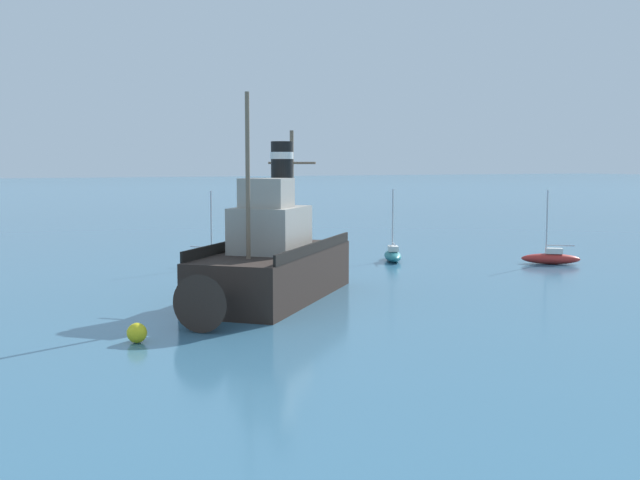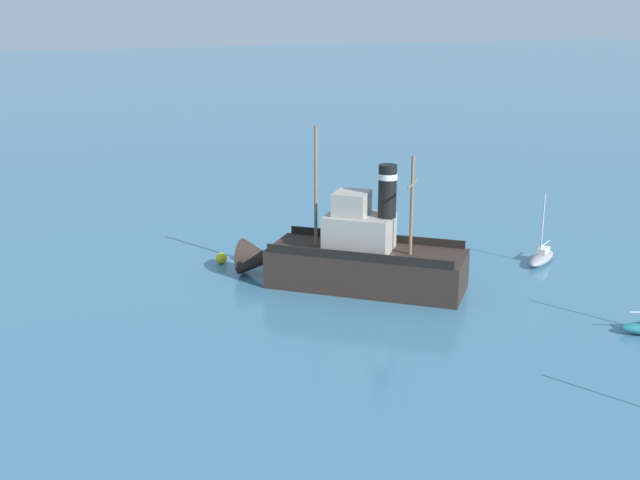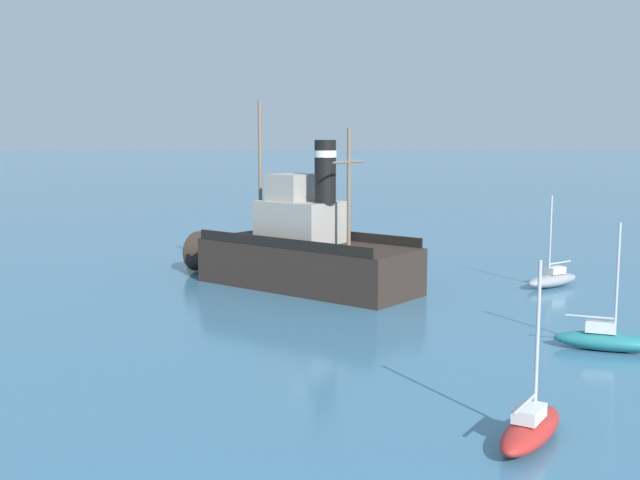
{
  "view_description": "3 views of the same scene",
  "coord_description": "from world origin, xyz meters",
  "px_view_note": "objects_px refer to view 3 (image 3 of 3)",
  "views": [
    {
      "loc": [
        14.86,
        36.42,
        6.84
      ],
      "look_at": [
        -1.73,
        0.68,
        2.93
      ],
      "focal_mm": 45.0,
      "sensor_mm": 36.0,
      "label": 1
    },
    {
      "loc": [
        -41.34,
        21.68,
        16.8
      ],
      "look_at": [
        0.87,
        2.77,
        3.28
      ],
      "focal_mm": 45.0,
      "sensor_mm": 36.0,
      "label": 2
    },
    {
      "loc": [
        -41.27,
        2.0,
        8.25
      ],
      "look_at": [
        -2.16,
        -0.67,
        2.91
      ],
      "focal_mm": 45.0,
      "sensor_mm": 36.0,
      "label": 3
    }
  ],
  "objects_px": {
    "old_tugboat": "(298,253)",
    "mooring_buoy": "(192,258)",
    "sailboat_red": "(531,428)",
    "sailboat_grey": "(552,279)",
    "sailboat_teal": "(605,339)"
  },
  "relations": [
    {
      "from": "old_tugboat",
      "to": "sailboat_grey",
      "type": "xyz_separation_m",
      "value": [
        -0.99,
        -13.52,
        -1.4
      ]
    },
    {
      "from": "sailboat_red",
      "to": "mooring_buoy",
      "type": "height_order",
      "value": "sailboat_red"
    },
    {
      "from": "old_tugboat",
      "to": "sailboat_grey",
      "type": "distance_m",
      "value": 13.63
    },
    {
      "from": "old_tugboat",
      "to": "mooring_buoy",
      "type": "height_order",
      "value": "old_tugboat"
    },
    {
      "from": "old_tugboat",
      "to": "mooring_buoy",
      "type": "bearing_deg",
      "value": 38.94
    },
    {
      "from": "old_tugboat",
      "to": "sailboat_grey",
      "type": "relative_size",
      "value": 2.64
    },
    {
      "from": "sailboat_grey",
      "to": "sailboat_teal",
      "type": "relative_size",
      "value": 1.0
    },
    {
      "from": "sailboat_red",
      "to": "sailboat_grey",
      "type": "bearing_deg",
      "value": -21.37
    },
    {
      "from": "mooring_buoy",
      "to": "sailboat_grey",
      "type": "bearing_deg",
      "value": -113.97
    },
    {
      "from": "sailboat_teal",
      "to": "mooring_buoy",
      "type": "distance_m",
      "value": 27.42
    },
    {
      "from": "sailboat_teal",
      "to": "mooring_buoy",
      "type": "height_order",
      "value": "sailboat_teal"
    },
    {
      "from": "sailboat_red",
      "to": "mooring_buoy",
      "type": "relative_size",
      "value": 6.45
    },
    {
      "from": "old_tugboat",
      "to": "sailboat_teal",
      "type": "relative_size",
      "value": 2.64
    },
    {
      "from": "sailboat_red",
      "to": "mooring_buoy",
      "type": "xyz_separation_m",
      "value": [
        29.9,
        11.61,
        -0.05
      ]
    },
    {
      "from": "sailboat_red",
      "to": "mooring_buoy",
      "type": "distance_m",
      "value": 32.07
    }
  ]
}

